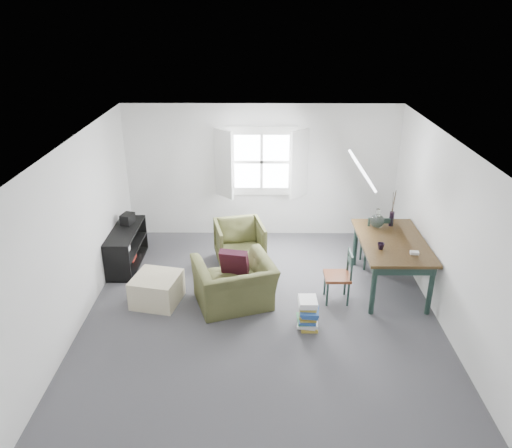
{
  "coord_description": "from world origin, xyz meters",
  "views": [
    {
      "loc": [
        -0.02,
        -6.07,
        4.11
      ],
      "look_at": [
        -0.08,
        0.6,
        1.14
      ],
      "focal_mm": 35.0,
      "sensor_mm": 36.0,
      "label": 1
    }
  ],
  "objects_px": {
    "dining_chair_near": "(339,276)",
    "armchair_near": "(235,304)",
    "armchair_far": "(240,262)",
    "dining_table": "(392,247)",
    "magazine_stack": "(308,313)",
    "ottoman": "(157,289)",
    "dining_chair_far": "(376,239)",
    "media_shelf": "(126,250)"
  },
  "relations": [
    {
      "from": "ottoman",
      "to": "media_shelf",
      "type": "xyz_separation_m",
      "value": [
        -0.73,
        1.13,
        0.08
      ]
    },
    {
      "from": "armchair_far",
      "to": "dining_table",
      "type": "height_order",
      "value": "dining_table"
    },
    {
      "from": "dining_chair_near",
      "to": "media_shelf",
      "type": "height_order",
      "value": "dining_chair_near"
    },
    {
      "from": "armchair_near",
      "to": "media_shelf",
      "type": "height_order",
      "value": "media_shelf"
    },
    {
      "from": "ottoman",
      "to": "dining_chair_near",
      "type": "bearing_deg",
      "value": 1.53
    },
    {
      "from": "ottoman",
      "to": "magazine_stack",
      "type": "relative_size",
      "value": 1.5
    },
    {
      "from": "armchair_far",
      "to": "media_shelf",
      "type": "distance_m",
      "value": 1.94
    },
    {
      "from": "dining_chair_near",
      "to": "armchair_near",
      "type": "bearing_deg",
      "value": -72.4
    },
    {
      "from": "armchair_near",
      "to": "dining_chair_near",
      "type": "height_order",
      "value": "dining_chair_near"
    },
    {
      "from": "armchair_far",
      "to": "magazine_stack",
      "type": "bearing_deg",
      "value": -74.74
    },
    {
      "from": "armchair_far",
      "to": "dining_table",
      "type": "relative_size",
      "value": 0.49
    },
    {
      "from": "dining_chair_far",
      "to": "media_shelf",
      "type": "xyz_separation_m",
      "value": [
        -4.2,
        -0.02,
        -0.21
      ]
    },
    {
      "from": "armchair_near",
      "to": "armchair_far",
      "type": "distance_m",
      "value": 1.34
    },
    {
      "from": "dining_chair_far",
      "to": "dining_chair_near",
      "type": "xyz_separation_m",
      "value": [
        -0.76,
        -1.08,
        -0.08
      ]
    },
    {
      "from": "ottoman",
      "to": "magazine_stack",
      "type": "distance_m",
      "value": 2.28
    },
    {
      "from": "armchair_far",
      "to": "armchair_near",
      "type": "bearing_deg",
      "value": -104.15
    },
    {
      "from": "ottoman",
      "to": "dining_chair_far",
      "type": "xyz_separation_m",
      "value": [
        3.46,
        1.15,
        0.28
      ]
    },
    {
      "from": "dining_chair_far",
      "to": "armchair_far",
      "type": "bearing_deg",
      "value": -17.04
    },
    {
      "from": "dining_chair_far",
      "to": "media_shelf",
      "type": "relative_size",
      "value": 0.75
    },
    {
      "from": "armchair_far",
      "to": "dining_table",
      "type": "xyz_separation_m",
      "value": [
        2.36,
        -0.82,
        0.71
      ]
    },
    {
      "from": "armchair_far",
      "to": "magazine_stack",
      "type": "distance_m",
      "value": 2.15
    },
    {
      "from": "dining_chair_near",
      "to": "media_shelf",
      "type": "xyz_separation_m",
      "value": [
        -3.44,
        1.06,
        -0.13
      ]
    },
    {
      "from": "dining_chair_near",
      "to": "dining_table",
      "type": "bearing_deg",
      "value": 127.31
    },
    {
      "from": "dining_chair_near",
      "to": "magazine_stack",
      "type": "distance_m",
      "value": 0.88
    },
    {
      "from": "ottoman",
      "to": "magazine_stack",
      "type": "xyz_separation_m",
      "value": [
        2.19,
        -0.61,
        0.0
      ]
    },
    {
      "from": "armchair_far",
      "to": "media_shelf",
      "type": "xyz_separation_m",
      "value": [
        -1.92,
        -0.14,
        0.29
      ]
    },
    {
      "from": "armchair_far",
      "to": "dining_table",
      "type": "distance_m",
      "value": 2.59
    },
    {
      "from": "media_shelf",
      "to": "armchair_far",
      "type": "bearing_deg",
      "value": 2.08
    },
    {
      "from": "dining_chair_far",
      "to": "armchair_near",
      "type": "bearing_deg",
      "value": 13.81
    },
    {
      "from": "armchair_near",
      "to": "ottoman",
      "type": "relative_size",
      "value": 1.69
    },
    {
      "from": "armchair_far",
      "to": "ottoman",
      "type": "xyz_separation_m",
      "value": [
        -1.18,
        -1.27,
        0.22
      ]
    },
    {
      "from": "armchair_near",
      "to": "dining_table",
      "type": "relative_size",
      "value": 0.67
    },
    {
      "from": "armchair_far",
      "to": "magazine_stack",
      "type": "relative_size",
      "value": 1.87
    },
    {
      "from": "magazine_stack",
      "to": "dining_chair_near",
      "type": "bearing_deg",
      "value": 53.18
    },
    {
      "from": "armchair_near",
      "to": "dining_chair_far",
      "type": "height_order",
      "value": "dining_chair_far"
    },
    {
      "from": "ottoman",
      "to": "media_shelf",
      "type": "bearing_deg",
      "value": 122.96
    },
    {
      "from": "armchair_near",
      "to": "ottoman",
      "type": "distance_m",
      "value": 1.18
    },
    {
      "from": "armchair_far",
      "to": "dining_chair_far",
      "type": "distance_m",
      "value": 2.34
    },
    {
      "from": "armchair_far",
      "to": "magazine_stack",
      "type": "xyz_separation_m",
      "value": [
        1.01,
        -1.89,
        0.22
      ]
    },
    {
      "from": "dining_table",
      "to": "ottoman",
      "type": "bearing_deg",
      "value": -175.02
    },
    {
      "from": "armchair_near",
      "to": "magazine_stack",
      "type": "relative_size",
      "value": 2.53
    },
    {
      "from": "dining_chair_near",
      "to": "magazine_stack",
      "type": "bearing_deg",
      "value": -24.31
    }
  ]
}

